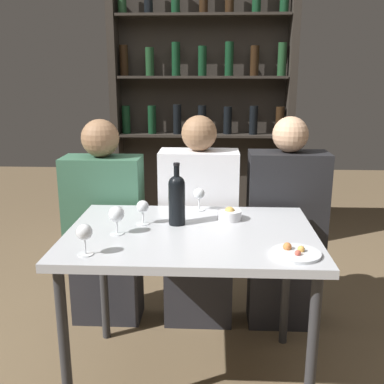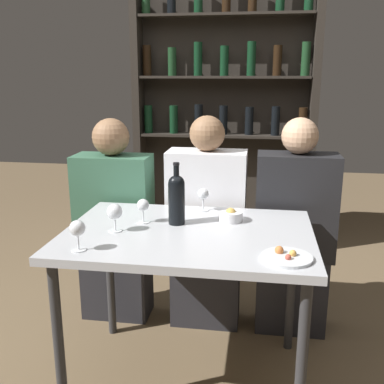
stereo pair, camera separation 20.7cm
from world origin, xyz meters
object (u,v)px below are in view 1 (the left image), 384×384
at_px(wine_glass_1, 199,195).
at_px(seated_person_left, 105,230).
at_px(wine_glass_3, 116,215).
at_px(food_plate_0, 295,253).
at_px(wine_glass_0, 84,233).
at_px(snack_bowl, 230,214).
at_px(wine_bottle, 177,197).
at_px(wine_glass_2, 143,208).
at_px(seated_person_center, 199,230).
at_px(seated_person_right, 285,232).

distance_m(wine_glass_1, seated_person_left, 0.65).
height_order(wine_glass_3, food_plate_0, wine_glass_3).
distance_m(wine_glass_0, snack_bowl, 0.74).
bearing_deg(wine_bottle, wine_glass_1, 67.26).
bearing_deg(wine_glass_2, seated_person_center, 61.54).
distance_m(food_plate_0, snack_bowl, 0.48).
height_order(wine_bottle, wine_glass_3, wine_bottle).
relative_size(wine_glass_1, food_plate_0, 0.59).
xyz_separation_m(wine_bottle, wine_glass_0, (-0.32, -0.38, -0.04)).
bearing_deg(food_plate_0, snack_bowl, 119.82).
xyz_separation_m(wine_glass_1, seated_person_center, (-0.01, 0.22, -0.27)).
height_order(wine_glass_2, snack_bowl, wine_glass_2).
xyz_separation_m(wine_bottle, seated_person_right, (0.58, 0.45, -0.32)).
bearing_deg(seated_person_center, food_plate_0, -63.09).
relative_size(wine_glass_0, food_plate_0, 0.64).
xyz_separation_m(wine_glass_0, wine_glass_3, (0.07, 0.24, -0.00)).
xyz_separation_m(seated_person_left, seated_person_right, (1.03, 0.00, 0.01)).
bearing_deg(wine_glass_0, seated_person_center, 63.61).
xyz_separation_m(wine_bottle, wine_glass_1, (0.10, 0.23, -0.05)).
distance_m(wine_glass_3, seated_person_right, 1.05).
height_order(wine_bottle, wine_glass_0, wine_bottle).
bearing_deg(seated_person_left, food_plate_0, -39.91).
bearing_deg(seated_person_left, seated_person_right, 0.00).
bearing_deg(wine_glass_2, seated_person_right, 31.61).
xyz_separation_m(wine_glass_1, food_plate_0, (0.39, -0.57, -0.07)).
height_order(food_plate_0, snack_bowl, snack_bowl).
height_order(wine_glass_1, food_plate_0, wine_glass_1).
distance_m(wine_glass_3, seated_person_left, 0.69).
relative_size(wine_glass_2, seated_person_center, 0.09).
bearing_deg(seated_person_right, wine_glass_3, -144.52).
bearing_deg(seated_person_left, wine_glass_0, -80.96).
height_order(wine_glass_1, snack_bowl, wine_glass_1).
relative_size(wine_glass_3, seated_person_left, 0.11).
bearing_deg(seated_person_center, wine_glass_0, -116.39).
bearing_deg(snack_bowl, seated_person_right, 48.21).
relative_size(wine_glass_2, wine_glass_3, 0.90).
height_order(wine_glass_1, seated_person_right, seated_person_right).
bearing_deg(wine_glass_1, seated_person_center, 92.24).
height_order(wine_bottle, snack_bowl, wine_bottle).
relative_size(food_plate_0, seated_person_center, 0.16).
bearing_deg(wine_glass_1, food_plate_0, -55.57).
xyz_separation_m(wine_bottle, snack_bowl, (0.25, 0.08, -0.10)).
distance_m(wine_glass_2, snack_bowl, 0.42).
xyz_separation_m(wine_glass_1, wine_glass_3, (-0.35, -0.37, 0.01)).
bearing_deg(seated_person_left, seated_person_center, 0.00).
bearing_deg(wine_glass_3, seated_person_center, 60.20).
xyz_separation_m(wine_glass_2, seated_person_right, (0.74, 0.45, -0.27)).
relative_size(wine_bottle, wine_glass_0, 2.31).
xyz_separation_m(food_plate_0, seated_person_center, (-0.40, 0.79, -0.20)).
distance_m(snack_bowl, seated_person_right, 0.54).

